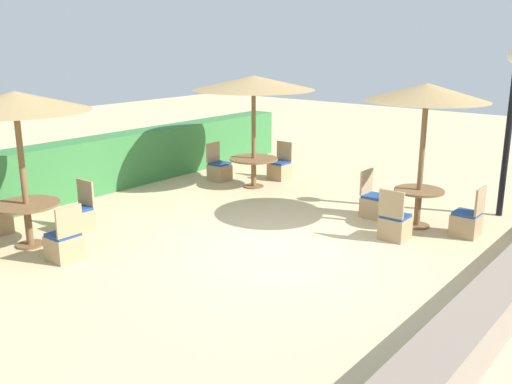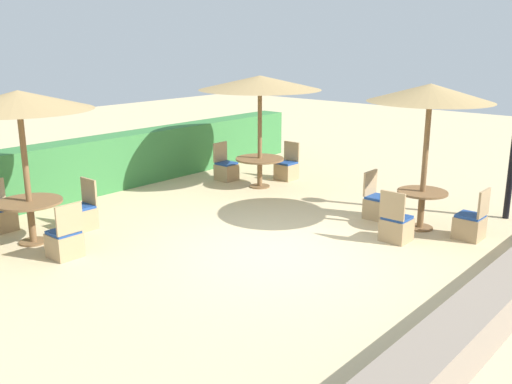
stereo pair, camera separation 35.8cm
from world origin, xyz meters
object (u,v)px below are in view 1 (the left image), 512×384
at_px(round_table_front_right, 418,199).
at_px(parasol_front_right, 427,93).
at_px(patio_chair_front_right_north, 374,204).
at_px(patio_chair_back_left_east, 78,217).
at_px(parasol_back_left, 15,102).
at_px(patio_chair_front_right_south, 467,222).
at_px(patio_chair_back_left_south, 64,244).
at_px(patio_chair_back_right_north, 219,170).
at_px(patio_chair_back_right_east, 280,169).
at_px(patio_chair_front_right_west, 395,225).
at_px(round_table_back_right, 254,164).
at_px(round_table_back_left, 27,212).
at_px(parasol_back_right, 254,83).

bearing_deg(round_table_front_right, parasol_front_right, 180.00).
bearing_deg(patio_chair_front_right_north, patio_chair_back_left_east, -42.53).
relative_size(parasol_back_left, patio_chair_front_right_south, 2.83).
distance_m(patio_chair_back_left_south, patio_chair_back_right_north, 5.71).
xyz_separation_m(parasol_back_left, patio_chair_back_right_east, (6.52, -0.51, -2.19)).
bearing_deg(patio_chair_front_right_west, patio_chair_back_left_south, -131.26).
bearing_deg(parasol_front_right, patio_chair_front_right_south, -87.52).
xyz_separation_m(patio_chair_back_right_north, patio_chair_front_right_west, (-1.26, -5.33, 0.00)).
xyz_separation_m(patio_chair_front_right_south, patio_chair_front_right_west, (-0.96, 0.94, 0.00)).
relative_size(round_table_front_right, patio_chair_front_right_west, 0.98).
bearing_deg(round_table_front_right, round_table_back_right, 85.15).
height_order(patio_chair_back_right_north, parasol_front_right, parasol_front_right).
distance_m(patio_chair_back_left_south, patio_chair_front_right_west, 5.60).
bearing_deg(patio_chair_back_right_east, patio_chair_front_right_south, 165.37).
bearing_deg(patio_chair_back_left_south, patio_chair_back_right_north, 16.66).
relative_size(round_table_back_left, patio_chair_back_right_north, 1.18).
xyz_separation_m(round_table_back_right, patio_chair_back_right_north, (-0.02, 1.09, -0.30)).
distance_m(parasol_back_left, round_table_back_right, 5.83).
height_order(patio_chair_back_right_north, patio_chair_front_right_west, same).
height_order(parasol_back_left, round_table_back_right, parasol_back_left).
distance_m(patio_chair_back_left_east, parasol_front_right, 6.70).
bearing_deg(round_table_back_right, round_table_front_right, -94.85).
xyz_separation_m(parasol_back_right, round_table_front_right, (-0.36, -4.26, -1.91)).
bearing_deg(patio_chair_back_right_north, patio_chair_front_right_west, 76.69).
relative_size(parasol_back_right, patio_chair_front_right_west, 3.04).
relative_size(parasol_back_right, parasol_front_right, 1.06).
distance_m(round_table_front_right, patio_chair_front_right_west, 0.96).
distance_m(patio_chair_back_left_south, patio_chair_back_right_east, 6.54).
bearing_deg(patio_chair_front_right_west, round_table_back_left, -138.33).
bearing_deg(patio_chair_back_right_north, round_table_front_right, 86.39).
height_order(parasol_back_left, round_table_back_left, parasol_back_left).
bearing_deg(parasol_front_right, patio_chair_back_left_south, 144.10).
distance_m(patio_chair_back_right_east, patio_chair_front_right_west, 4.81).
bearing_deg(patio_chair_front_right_west, round_table_front_right, 88.61).
bearing_deg(patio_chair_back_right_east, round_table_back_right, 89.05).
relative_size(patio_chair_back_left_south, parasol_back_right, 0.33).
bearing_deg(patio_chair_front_right_west, patio_chair_back_left_east, -145.68).
height_order(parasol_front_right, round_table_front_right, parasol_front_right).
xyz_separation_m(patio_chair_back_right_north, patio_chair_back_right_east, (1.05, -1.11, 0.00)).
relative_size(patio_chair_back_left_south, patio_chair_back_left_east, 1.00).
distance_m(patio_chair_back_left_south, patio_chair_back_left_east, 1.43).
xyz_separation_m(round_table_back_right, patio_chair_back_right_east, (1.03, -0.02, -0.30)).
height_order(patio_chair_back_left_east, patio_chair_front_right_south, same).
height_order(round_table_front_right, patio_chair_front_right_north, patio_chair_front_right_north).
distance_m(patio_chair_back_right_east, round_table_front_right, 4.47).
bearing_deg(round_table_back_left, round_table_front_right, -42.80).
bearing_deg(round_table_back_left, patio_chair_front_right_south, -47.63).
distance_m(patio_chair_back_left_east, round_table_front_right, 6.32).
relative_size(patio_chair_back_left_south, patio_chair_front_right_north, 1.00).
relative_size(patio_chair_back_left_south, round_table_back_right, 0.81).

